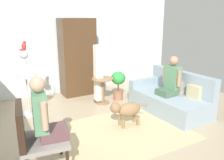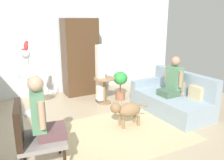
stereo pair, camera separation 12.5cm
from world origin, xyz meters
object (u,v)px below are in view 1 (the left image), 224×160
at_px(armoire_cabinet, 78,57).
at_px(potted_plant, 118,82).
at_px(parrot, 24,46).
at_px(dog, 127,110).
at_px(person_on_armchair, 44,115).
at_px(armchair, 33,134).
at_px(bird_cage_stand, 26,81).
at_px(person_on_couch, 171,79).
at_px(round_end_table, 103,87).
at_px(column_lamp, 98,75).
at_px(couch, 171,98).

bearing_deg(armoire_cabinet, potted_plant, -53.29).
distance_m(parrot, potted_plant, 2.44).
bearing_deg(potted_plant, parrot, 177.30).
relative_size(dog, parrot, 3.99).
bearing_deg(person_on_armchair, parrot, 86.20).
xyz_separation_m(armchair, bird_cage_stand, (0.29, 2.06, 0.21)).
height_order(armchair, person_on_couch, person_on_couch).
distance_m(armchair, person_on_couch, 3.22).
height_order(round_end_table, column_lamp, column_lamp).
relative_size(person_on_couch, potted_plant, 1.17).
relative_size(round_end_table, parrot, 3.20).
height_order(person_on_couch, column_lamp, column_lamp).
height_order(parrot, armoire_cabinet, armoire_cabinet).
distance_m(person_on_armchair, bird_cage_stand, 2.08).
bearing_deg(parrot, armchair, -98.37).
bearing_deg(dog, person_on_couch, 7.52).
height_order(couch, parrot, parrot).
xyz_separation_m(person_on_armchair, parrot, (0.14, 2.08, 0.69)).
bearing_deg(couch, armchair, -166.86).
bearing_deg(parrot, person_on_couch, -25.37).
distance_m(bird_cage_stand, potted_plant, 2.24).
height_order(parrot, potted_plant, parrot).
relative_size(round_end_table, armoire_cabinet, 0.31).
relative_size(person_on_couch, parrot, 4.30).
height_order(couch, potted_plant, couch).
xyz_separation_m(person_on_armchair, potted_plant, (2.34, 1.97, -0.36)).
bearing_deg(dog, person_on_armchair, -161.44).
bearing_deg(bird_cage_stand, armchair, -97.89).
bearing_deg(parrot, round_end_table, -5.33).
distance_m(bird_cage_stand, column_lamp, 1.68).
height_order(couch, dog, couch).
bearing_deg(potted_plant, dog, -114.59).
bearing_deg(person_on_armchair, potted_plant, 40.19).
xyz_separation_m(armchair, person_on_couch, (3.13, 0.72, 0.18)).
distance_m(person_on_couch, person_on_armchair, 3.06).
height_order(dog, bird_cage_stand, bird_cage_stand).
distance_m(parrot, column_lamp, 1.84).
bearing_deg(couch, potted_plant, 119.37).
relative_size(armchair, column_lamp, 0.68).
distance_m(person_on_armchair, armoire_cabinet, 3.36).
xyz_separation_m(person_on_armchair, armoire_cabinet, (1.62, 2.94, 0.21)).
distance_m(round_end_table, parrot, 2.04).
bearing_deg(couch, bird_cage_stand, 155.61).
distance_m(couch, person_on_armchair, 3.16).
xyz_separation_m(armchair, armoire_cabinet, (1.78, 2.92, 0.47)).
relative_size(bird_cage_stand, column_lamp, 0.98).
bearing_deg(dog, parrot, 135.88).
relative_size(person_on_armchair, column_lamp, 0.61).
height_order(couch, bird_cage_stand, bird_cage_stand).
bearing_deg(potted_plant, couch, -60.63).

